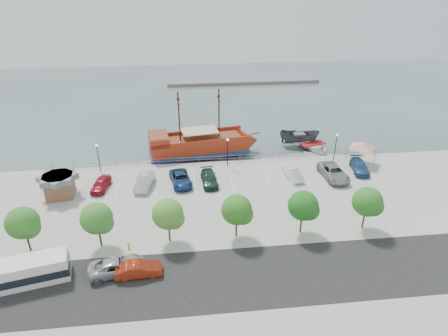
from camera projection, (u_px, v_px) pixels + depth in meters
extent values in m
plane|color=#405052|center=(233.00, 195.00, 49.25)|extent=(160.00, 160.00, 0.00)
cube|color=#9E9E9E|center=(266.00, 325.00, 30.55)|extent=(100.00, 58.00, 1.20)
cube|color=black|center=(256.00, 276.00, 34.68)|extent=(100.00, 8.00, 0.04)
cube|color=#AAA995|center=(245.00, 236.00, 39.96)|extent=(100.00, 4.00, 0.05)
cylinder|color=slate|center=(226.00, 156.00, 55.22)|extent=(50.00, 0.06, 0.06)
cylinder|color=slate|center=(226.00, 158.00, 55.40)|extent=(50.00, 0.06, 0.06)
cube|color=slate|center=(244.00, 82.00, 98.49)|extent=(40.00, 3.00, 0.80)
cube|color=#9C2B13|center=(199.00, 146.00, 58.67)|extent=(15.62, 6.94, 2.45)
cube|color=navy|center=(199.00, 151.00, 59.04)|extent=(15.94, 7.27, 0.57)
cone|color=#9C2B13|center=(249.00, 141.00, 60.57)|extent=(3.67, 4.93, 4.52)
cube|color=#9C2B13|center=(159.00, 139.00, 56.40)|extent=(3.51, 5.09, 1.32)
cube|color=brown|center=(158.00, 135.00, 56.08)|extent=(3.27, 4.69, 0.11)
cube|color=brown|center=(201.00, 139.00, 58.19)|extent=(12.74, 5.96, 0.14)
cube|color=#9C2B13|center=(196.00, 132.00, 59.89)|extent=(14.94, 2.47, 0.66)
cube|color=#9C2B13|center=(201.00, 143.00, 56.02)|extent=(14.94, 2.47, 0.66)
cylinder|color=#382111|center=(219.00, 114.00, 57.07)|extent=(0.26, 0.26, 7.73)
cylinder|color=#382111|center=(179.00, 117.00, 55.67)|extent=(0.26, 0.26, 7.73)
cylinder|color=#382111|center=(219.00, 99.00, 55.98)|extent=(0.56, 2.82, 0.13)
cylinder|color=#382111|center=(178.00, 102.00, 54.58)|extent=(0.56, 2.82, 0.13)
cube|color=beige|center=(199.00, 130.00, 57.50)|extent=(5.95, 4.37, 0.11)
cylinder|color=#382111|center=(253.00, 134.00, 60.19)|extent=(2.34, 0.50, 0.56)
imported|color=#3C4045|center=(299.00, 139.00, 62.62)|extent=(6.93, 3.94, 2.53)
imported|color=white|center=(312.00, 146.00, 61.40)|extent=(6.68, 8.02, 1.43)
cube|color=gray|center=(129.00, 167.00, 55.87)|extent=(7.58, 3.49, 0.42)
cube|color=gray|center=(282.00, 159.00, 58.11)|extent=(7.40, 3.29, 0.41)
cube|color=gray|center=(327.00, 157.00, 58.80)|extent=(7.62, 4.38, 0.42)
cube|color=brown|center=(60.00, 188.00, 46.69)|extent=(3.53, 3.53, 2.30)
cube|color=slate|center=(58.00, 178.00, 46.03)|extent=(4.00, 4.00, 0.73)
cylinder|color=slate|center=(347.00, 152.00, 55.74)|extent=(0.09, 0.09, 2.39)
cylinder|color=slate|center=(364.00, 150.00, 56.37)|extent=(0.09, 0.09, 2.39)
cylinder|color=slate|center=(358.00, 161.00, 53.31)|extent=(0.09, 0.09, 2.39)
cylinder|color=slate|center=(375.00, 158.00, 53.94)|extent=(0.09, 0.09, 2.39)
pyramid|color=silver|center=(363.00, 142.00, 53.86)|extent=(5.18, 5.18, 0.98)
imported|color=#9C9EA0|center=(117.00, 266.00, 34.78)|extent=(5.54, 3.32, 1.44)
imported|color=#A32A14|center=(139.00, 269.00, 34.45)|extent=(4.38, 1.79, 1.41)
cube|color=silver|center=(29.00, 271.00, 33.50)|extent=(7.10, 3.72, 2.41)
cube|color=black|center=(29.00, 272.00, 33.56)|extent=(7.21, 3.83, 0.77)
cylinder|color=yellow|center=(129.00, 246.00, 37.97)|extent=(0.24, 0.24, 0.60)
sphere|color=yellow|center=(128.00, 244.00, 37.82)|extent=(0.26, 0.26, 0.26)
cylinder|color=black|center=(99.00, 159.00, 51.87)|extent=(0.12, 0.12, 4.00)
sphere|color=#FFF2CC|center=(96.00, 145.00, 50.89)|extent=(0.36, 0.36, 0.36)
cylinder|color=black|center=(228.00, 153.00, 53.59)|extent=(0.12, 0.12, 4.00)
sphere|color=#FFF2CC|center=(228.00, 140.00, 52.61)|extent=(0.36, 0.36, 0.36)
cylinder|color=black|center=(335.00, 148.00, 55.11)|extent=(0.12, 0.12, 4.00)
sphere|color=#FFF2CC|center=(337.00, 135.00, 54.14)|extent=(0.36, 0.36, 0.36)
cylinder|color=#473321|center=(28.00, 242.00, 37.36)|extent=(0.20, 0.20, 2.20)
sphere|color=#2E6720|center=(23.00, 223.00, 36.29)|extent=(3.20, 3.20, 3.20)
sphere|color=#2E6720|center=(29.00, 228.00, 36.27)|extent=(2.20, 2.20, 2.20)
cylinder|color=#473321|center=(100.00, 237.00, 38.03)|extent=(0.20, 0.20, 2.20)
sphere|color=#337026|center=(96.00, 218.00, 36.96)|extent=(3.20, 3.20, 3.20)
sphere|color=#337026|center=(103.00, 223.00, 36.94)|extent=(2.20, 2.20, 2.20)
cylinder|color=#473321|center=(169.00, 232.00, 38.70)|extent=(0.20, 0.20, 2.20)
sphere|color=#437929|center=(168.00, 214.00, 37.63)|extent=(3.20, 3.20, 3.20)
sphere|color=#437929|center=(174.00, 219.00, 37.61)|extent=(2.20, 2.20, 2.20)
cylinder|color=#473321|center=(236.00, 228.00, 39.37)|extent=(0.20, 0.20, 2.20)
sphere|color=#2A681D|center=(237.00, 210.00, 38.30)|extent=(3.20, 3.20, 3.20)
sphere|color=#2A681D|center=(243.00, 214.00, 38.28)|extent=(2.20, 2.20, 2.20)
cylinder|color=#473321|center=(301.00, 224.00, 40.03)|extent=(0.20, 0.20, 2.20)
sphere|color=#1C5B18|center=(303.00, 206.00, 38.97)|extent=(3.20, 3.20, 3.20)
sphere|color=#1C5B18|center=(309.00, 210.00, 38.95)|extent=(2.20, 2.20, 2.20)
cylinder|color=#473321|center=(364.00, 220.00, 40.70)|extent=(0.20, 0.20, 2.20)
sphere|color=#28671E|center=(367.00, 202.00, 39.64)|extent=(3.20, 3.20, 3.20)
sphere|color=#28671E|center=(373.00, 206.00, 39.62)|extent=(2.20, 2.20, 2.20)
imported|color=#A51626|center=(101.00, 184.00, 48.32)|extent=(2.43, 4.48, 1.45)
imported|color=silver|center=(144.00, 181.00, 48.77)|extent=(2.55, 5.14, 1.62)
imported|color=navy|center=(181.00, 179.00, 49.48)|extent=(3.35, 5.64, 1.47)
imported|color=#1C3B29|center=(209.00, 179.00, 49.59)|extent=(2.32, 5.01, 1.42)
imported|color=white|center=(293.00, 173.00, 50.92)|extent=(2.16, 4.39, 1.38)
imported|color=gray|center=(334.00, 172.00, 50.90)|extent=(3.16, 6.16, 1.67)
imported|color=#254F7D|center=(360.00, 167.00, 52.66)|extent=(2.83, 5.23, 1.44)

